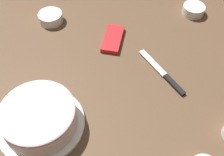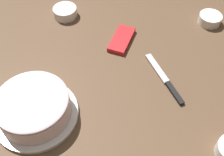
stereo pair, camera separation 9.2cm
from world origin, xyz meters
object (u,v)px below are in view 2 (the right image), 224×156
(sprinkle_bowl_yellow, at_px, (65,12))
(candy_box_lower, at_px, (122,40))
(spreading_knife, at_px, (167,82))
(sprinkle_bowl_blue, at_px, (210,19))
(frosted_cake, at_px, (34,107))

(sprinkle_bowl_yellow, bearing_deg, candy_box_lower, -101.60)
(spreading_knife, relative_size, sprinkle_bowl_blue, 2.00)
(sprinkle_bowl_yellow, bearing_deg, sprinkle_bowl_blue, -72.31)
(sprinkle_bowl_yellow, xyz_separation_m, sprinkle_bowl_blue, (0.18, -0.56, -0.00))
(sprinkle_bowl_blue, relative_size, candy_box_lower, 0.63)
(sprinkle_bowl_blue, xyz_separation_m, candy_box_lower, (-0.24, 0.29, -0.01))
(spreading_knife, xyz_separation_m, sprinkle_bowl_yellow, (0.19, 0.49, 0.01))
(sprinkle_bowl_yellow, xyz_separation_m, candy_box_lower, (-0.06, -0.27, -0.01))
(candy_box_lower, bearing_deg, spreading_knife, -123.31)
(spreading_knife, relative_size, candy_box_lower, 1.26)
(frosted_cake, xyz_separation_m, spreading_knife, (0.27, -0.34, -0.04))
(frosted_cake, distance_m, spreading_knife, 0.44)
(spreading_knife, height_order, sprinkle_bowl_yellow, sprinkle_bowl_yellow)
(frosted_cake, relative_size, candy_box_lower, 1.82)
(spreading_knife, height_order, candy_box_lower, candy_box_lower)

